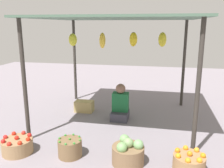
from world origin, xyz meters
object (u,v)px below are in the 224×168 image
Objects in this scene: vendor_person at (120,106)px; basket_oranges at (189,162)px; basket_red_tomatoes at (17,145)px; basket_green_chilies at (70,148)px; wooden_crate_near_vendor at (84,106)px; basket_cabbages at (128,153)px.

vendor_person reaches higher than basket_oranges.
basket_oranges is (1.26, -1.72, -0.17)m from vendor_person.
basket_oranges reaches higher than basket_red_tomatoes.
wooden_crate_near_vendor is at bearing 101.50° from basket_green_chilies.
basket_green_chilies is 2.00m from wooden_crate_near_vendor.
vendor_person is 1.76m from basket_cabbages.
basket_red_tomatoes is 1.30× the size of basket_green_chilies.
basket_red_tomatoes is 1.78m from basket_cabbages.
basket_red_tomatoes is 1.09× the size of basket_oranges.
basket_red_tomatoes is 2.64m from basket_oranges.
basket_cabbages is at bearing 1.22° from basket_red_tomatoes.
vendor_person is 1.75× the size of basket_oranges.
basket_green_chilies reaches higher than basket_red_tomatoes.
basket_green_chilies is at bearing 178.09° from basket_cabbages.
basket_red_tomatoes is at bearing -178.78° from basket_cabbages.
basket_green_chilies reaches higher than wooden_crate_near_vendor.
vendor_person is 0.97m from wooden_crate_near_vendor.
basket_oranges is at bearing -53.70° from vendor_person.
basket_cabbages is at bearing -1.91° from basket_green_chilies.
basket_cabbages reaches higher than basket_red_tomatoes.
vendor_person reaches higher than wooden_crate_near_vendor.
basket_red_tomatoes is 1.14× the size of wooden_crate_near_vendor.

